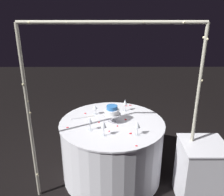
# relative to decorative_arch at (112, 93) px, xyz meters

# --- Properties ---
(ground_plane) EXTENTS (12.00, 12.00, 0.00)m
(ground_plane) POSITION_rel_decorative_arch_xyz_m (0.00, -0.38, -1.32)
(ground_plane) COLOR black
(decorative_arch) EXTENTS (1.83, 0.06, 2.04)m
(decorative_arch) POSITION_rel_decorative_arch_xyz_m (0.00, 0.00, 0.00)
(decorative_arch) COLOR #B7B29E
(decorative_arch) RESTS_ON ground
(main_table) EXTENTS (1.32, 1.32, 0.79)m
(main_table) POSITION_rel_decorative_arch_xyz_m (0.00, -0.38, -0.93)
(main_table) COLOR white
(main_table) RESTS_ON ground
(side_table) EXTENTS (0.49, 0.49, 0.75)m
(side_table) POSITION_rel_decorative_arch_xyz_m (-1.01, 0.08, -0.94)
(side_table) COLOR white
(side_table) RESTS_ON ground
(tiered_cake) EXTENTS (0.22, 0.22, 0.22)m
(tiered_cake) POSITION_rel_decorative_arch_xyz_m (0.00, -0.39, -0.39)
(tiered_cake) COLOR silver
(tiered_cake) RESTS_ON main_table
(wine_glass_0) EXTENTS (0.06, 0.06, 0.17)m
(wine_glass_0) POSITION_rel_decorative_arch_xyz_m (-0.18, -0.73, -0.41)
(wine_glass_0) COLOR silver
(wine_glass_0) RESTS_ON main_table
(wine_glass_1) EXTENTS (0.06, 0.06, 0.16)m
(wine_glass_1) POSITION_rel_decorative_arch_xyz_m (0.26, -0.18, -0.41)
(wine_glass_1) COLOR silver
(wine_glass_1) RESTS_ON main_table
(wine_glass_2) EXTENTS (0.06, 0.06, 0.16)m
(wine_glass_2) POSITION_rel_decorative_arch_xyz_m (-0.28, -0.07, -0.41)
(wine_glass_2) COLOR silver
(wine_glass_2) RESTS_ON main_table
(wine_glass_3) EXTENTS (0.06, 0.06, 0.18)m
(wine_glass_3) POSITION_rel_decorative_arch_xyz_m (0.10, -0.05, -0.39)
(wine_glass_3) COLOR silver
(wine_glass_3) RESTS_ON main_table
(wine_glass_4) EXTENTS (0.07, 0.07, 0.13)m
(wine_glass_4) POSITION_rel_decorative_arch_xyz_m (0.23, -0.62, -0.43)
(wine_glass_4) COLOR silver
(wine_glass_4) RESTS_ON main_table
(cake_knife) EXTENTS (0.29, 0.12, 0.01)m
(cake_knife) POSITION_rel_decorative_arch_xyz_m (0.37, -0.51, -0.52)
(cake_knife) COLOR silver
(cake_knife) RESTS_ON main_table
(rose_petal_0) EXTENTS (0.03, 0.03, 0.00)m
(rose_petal_0) POSITION_rel_decorative_arch_xyz_m (-0.25, 0.17, -0.53)
(rose_petal_0) COLOR red
(rose_petal_0) RESTS_ON main_table
(rose_petal_1) EXTENTS (0.03, 0.03, 0.00)m
(rose_petal_1) POSITION_rel_decorative_arch_xyz_m (-0.06, -0.27, -0.53)
(rose_petal_1) COLOR red
(rose_petal_1) RESTS_ON main_table
(rose_petal_2) EXTENTS (0.04, 0.04, 0.00)m
(rose_petal_2) POSITION_rel_decorative_arch_xyz_m (-0.04, -0.61, -0.53)
(rose_petal_2) COLOR red
(rose_petal_2) RESTS_ON main_table
(rose_petal_3) EXTENTS (0.03, 0.03, 0.00)m
(rose_petal_3) POSITION_rel_decorative_arch_xyz_m (0.03, -0.53, -0.53)
(rose_petal_3) COLOR red
(rose_petal_3) RESTS_ON main_table
(rose_petal_4) EXTENTS (0.04, 0.03, 0.00)m
(rose_petal_4) POSITION_rel_decorative_arch_xyz_m (-0.21, -0.89, -0.53)
(rose_petal_4) COLOR red
(rose_petal_4) RESTS_ON main_table
(rose_petal_5) EXTENTS (0.04, 0.04, 0.00)m
(rose_petal_5) POSITION_rel_decorative_arch_xyz_m (0.36, -0.64, -0.53)
(rose_petal_5) COLOR red
(rose_petal_5) RESTS_ON main_table
(rose_petal_6) EXTENTS (0.03, 0.02, 0.00)m
(rose_petal_6) POSITION_rel_decorative_arch_xyz_m (0.54, -0.24, -0.53)
(rose_petal_6) COLOR red
(rose_petal_6) RESTS_ON main_table
(rose_petal_7) EXTENTS (0.04, 0.03, 0.00)m
(rose_petal_7) POSITION_rel_decorative_arch_xyz_m (-0.27, -0.92, -0.53)
(rose_petal_7) COLOR red
(rose_petal_7) RESTS_ON main_table
(rose_petal_8) EXTENTS (0.03, 0.04, 0.00)m
(rose_petal_8) POSITION_rel_decorative_arch_xyz_m (-0.17, -0.45, -0.53)
(rose_petal_8) COLOR red
(rose_petal_8) RESTS_ON main_table
(rose_petal_9) EXTENTS (0.02, 0.03, 0.00)m
(rose_petal_9) POSITION_rel_decorative_arch_xyz_m (0.03, -0.15, -0.53)
(rose_petal_9) COLOR red
(rose_petal_9) RESTS_ON main_table
(rose_petal_10) EXTENTS (0.03, 0.02, 0.00)m
(rose_petal_10) POSITION_rel_decorative_arch_xyz_m (0.00, -0.61, -0.53)
(rose_petal_10) COLOR red
(rose_petal_10) RESTS_ON main_table
(rose_petal_11) EXTENTS (0.05, 0.04, 0.00)m
(rose_petal_11) POSITION_rel_decorative_arch_xyz_m (-0.21, -0.09, -0.53)
(rose_petal_11) COLOR red
(rose_petal_11) RESTS_ON main_table
(rose_petal_12) EXTENTS (0.02, 0.03, 0.00)m
(rose_petal_12) POSITION_rel_decorative_arch_xyz_m (0.17, -0.37, -0.53)
(rose_petal_12) COLOR red
(rose_petal_12) RESTS_ON main_table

